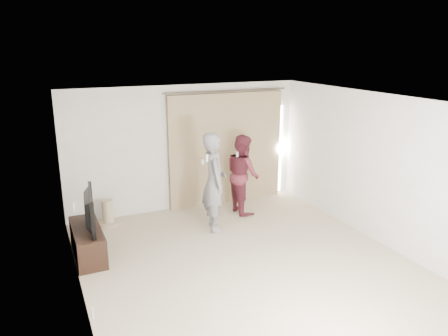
{
  "coord_description": "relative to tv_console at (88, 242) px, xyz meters",
  "views": [
    {
      "loc": [
        -2.91,
        -5.66,
        3.38
      ],
      "look_at": [
        0.18,
        1.2,
        1.24
      ],
      "focal_mm": 35.0,
      "sensor_mm": 36.0,
      "label": 1
    }
  ],
  "objects": [
    {
      "name": "wall_back",
      "position": [
        2.27,
        1.5,
        1.05
      ],
      "size": [
        5.0,
        0.04,
        2.6
      ],
      "primitive_type": "cube",
      "color": "silver",
      "rests_on": "ground"
    },
    {
      "name": "person_man",
      "position": [
        2.34,
        0.16,
        0.68
      ],
      "size": [
        0.58,
        0.76,
        1.86
      ],
      "color": "slate",
      "rests_on": "ground"
    },
    {
      "name": "tv_console",
      "position": [
        0.0,
        0.0,
        0.0
      ],
      "size": [
        0.44,
        1.28,
        0.49
      ],
      "primitive_type": "cube",
      "color": "black",
      "rests_on": "ground"
    },
    {
      "name": "floor",
      "position": [
        2.27,
        -1.25,
        -0.25
      ],
      "size": [
        5.5,
        5.5,
        0.0
      ],
      "primitive_type": "plane",
      "color": "#BEAA8E",
      "rests_on": "ground"
    },
    {
      "name": "tv",
      "position": [
        0.0,
        0.0,
        0.56
      ],
      "size": [
        0.26,
        1.1,
        0.63
      ],
      "primitive_type": "imported",
      "rotation": [
        0.0,
        0.0,
        1.47
      ],
      "color": "black",
      "rests_on": "tv_console"
    },
    {
      "name": "person_woman",
      "position": [
        3.22,
        0.75,
        0.57
      ],
      "size": [
        0.62,
        0.8,
        1.63
      ],
      "color": "maroon",
      "rests_on": "ground"
    },
    {
      "name": "scratching_post",
      "position": [
        0.53,
        1.15,
        -0.04
      ],
      "size": [
        0.38,
        0.38,
        0.51
      ],
      "color": "tan",
      "rests_on": "ground"
    },
    {
      "name": "curtain",
      "position": [
        3.18,
        1.43,
        0.96
      ],
      "size": [
        2.8,
        0.11,
        2.46
      ],
      "color": "tan",
      "rests_on": "ground"
    },
    {
      "name": "ceiling",
      "position": [
        2.27,
        -1.25,
        2.35
      ],
      "size": [
        5.0,
        5.5,
        0.01
      ],
      "primitive_type": "cube",
      "color": "silver",
      "rests_on": "wall_back"
    },
    {
      "name": "wall_left",
      "position": [
        -0.23,
        -1.25,
        1.05
      ],
      "size": [
        0.04,
        5.5,
        2.6
      ],
      "color": "silver",
      "rests_on": "ground"
    }
  ]
}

